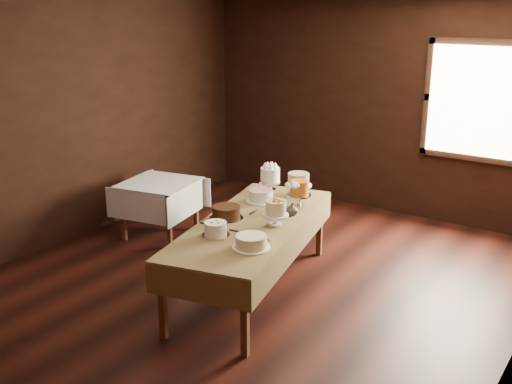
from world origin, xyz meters
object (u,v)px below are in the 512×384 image
(cake_swirl, at_px, (216,230))
(flower_vase, at_px, (292,209))
(display_table, at_px, (252,227))
(cake_server_d, at_px, (284,217))
(cake_lattice, at_px, (261,196))
(cake_meringue, at_px, (270,180))
(cake_caramel, at_px, (299,195))
(cake_speckled, at_px, (298,185))
(cake_cream, at_px, (251,242))
(cake_chocolate, at_px, (226,213))
(cake_server_c, at_px, (258,209))
(cake_server_a, at_px, (245,233))
(side_table, at_px, (159,188))
(cake_server_b, at_px, (266,239))
(cake_server_e, at_px, (215,226))
(cake_flowers, at_px, (276,214))

(cake_swirl, xyz_separation_m, flower_vase, (0.28, 0.86, 0.00))
(display_table, xyz_separation_m, cake_swirl, (-0.06, -0.49, 0.12))
(cake_server_d, bearing_deg, cake_lattice, 114.21)
(cake_meringue, bearing_deg, flower_vase, -42.01)
(cake_caramel, relative_size, cake_server_d, 1.20)
(display_table, distance_m, flower_vase, 0.44)
(cake_speckled, height_order, cake_cream, cake_speckled)
(cake_caramel, height_order, cake_server_d, cake_caramel)
(cake_meringue, height_order, cake_cream, cake_meringue)
(cake_chocolate, height_order, cake_cream, cake_chocolate)
(cake_chocolate, bearing_deg, cake_server_c, 75.22)
(cake_meringue, distance_m, cake_server_c, 0.68)
(display_table, distance_m, cake_server_a, 0.33)
(side_table, relative_size, cake_swirl, 3.36)
(side_table, xyz_separation_m, cake_meringue, (1.37, 0.33, 0.25))
(cake_lattice, distance_m, cake_server_b, 1.05)
(cake_cream, bearing_deg, cake_server_a, 134.29)
(cake_lattice, xyz_separation_m, cake_server_d, (0.45, -0.27, -0.05))
(side_table, bearing_deg, flower_vase, -6.53)
(display_table, height_order, cake_cream, cake_cream)
(cake_server_e, relative_size, flower_vase, 1.91)
(cake_speckled, distance_m, flower_vase, 0.66)
(side_table, distance_m, cake_server_d, 1.99)
(cake_server_c, height_order, flower_vase, flower_vase)
(cake_meringue, height_order, cake_swirl, cake_meringue)
(cake_lattice, relative_size, cake_server_c, 1.48)
(cake_server_d, bearing_deg, cake_server_c, 139.53)
(cake_chocolate, relative_size, cake_cream, 0.97)
(cake_speckled, xyz_separation_m, cake_cream, (0.42, -1.50, -0.06))
(cake_swirl, bearing_deg, cake_server_c, 96.20)
(display_table, xyz_separation_m, cake_server_e, (-0.21, -0.31, 0.06))
(cake_server_c, relative_size, cake_server_e, 1.00)
(cake_meringue, bearing_deg, cake_server_b, -58.42)
(cake_chocolate, bearing_deg, cake_flowers, 14.01)
(cake_server_a, bearing_deg, flower_vase, 75.41)
(side_table, bearing_deg, cake_server_a, -25.13)
(cake_server_b, bearing_deg, flower_vase, 128.81)
(display_table, relative_size, cake_caramel, 8.74)
(side_table, height_order, cake_speckled, cake_speckled)
(display_table, relative_size, cake_flowers, 9.80)
(cake_meringue, distance_m, cake_server_d, 0.88)
(display_table, distance_m, cake_cream, 0.66)
(cake_speckled, relative_size, cake_server_a, 1.35)
(cake_chocolate, relative_size, cake_server_d, 1.47)
(cake_chocolate, xyz_separation_m, cake_server_a, (0.37, -0.21, -0.06))
(cake_server_b, bearing_deg, cake_cream, -59.52)
(cake_flowers, xyz_separation_m, cake_server_a, (-0.12, -0.33, -0.11))
(cake_server_e, bearing_deg, cake_speckled, 80.58)
(cake_server_a, distance_m, cake_server_b, 0.23)
(cake_lattice, distance_m, flower_vase, 0.52)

